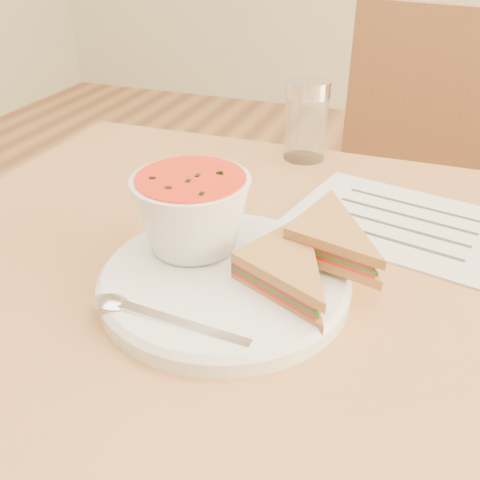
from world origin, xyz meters
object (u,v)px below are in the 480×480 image
at_px(chair_far, 390,263).
at_px(soup_bowl, 192,216).
at_px(plate, 225,282).
at_px(dining_table, 298,476).
at_px(condiment_shaker, 306,120).

xyz_separation_m(chair_far, soup_bowl, (-0.20, -0.52, 0.34)).
distance_m(plate, soup_bowl, 0.08).
bearing_deg(chair_far, dining_table, 96.99).
height_order(dining_table, plate, plate).
distance_m(chair_far, plate, 0.64).
bearing_deg(soup_bowl, dining_table, 16.70).
relative_size(soup_bowl, condiment_shaker, 1.02).
distance_m(dining_table, condiment_shaker, 0.54).
bearing_deg(condiment_shaker, dining_table, -73.20).
distance_m(dining_table, chair_far, 0.49).
height_order(chair_far, plate, chair_far).
distance_m(chair_far, condiment_shaker, 0.41).
relative_size(dining_table, condiment_shaker, 7.99).
relative_size(dining_table, chair_far, 1.06).
bearing_deg(condiment_shaker, plate, -88.41).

